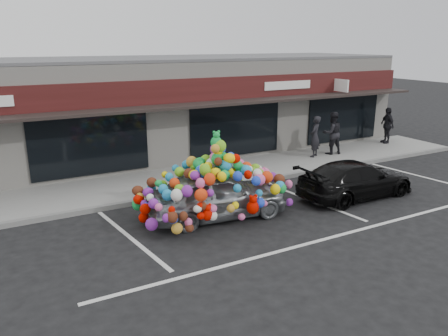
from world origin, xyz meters
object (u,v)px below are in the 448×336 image
toy_car (217,189)px  black_sedan (356,179)px  pedestrian_b (332,133)px  pedestrian_c (387,125)px  pedestrian_a (315,137)px

toy_car → black_sedan: 4.88m
black_sedan → pedestrian_b: pedestrian_b is taller
toy_car → pedestrian_c: (11.55, 4.16, 0.16)m
black_sedan → pedestrian_a: size_ratio=2.35×
pedestrian_c → pedestrian_a: bearing=-67.6°
black_sedan → pedestrian_a: bearing=-23.2°
black_sedan → pedestrian_a: (1.84, 4.34, 0.43)m
toy_car → black_sedan: toy_car is taller
pedestrian_a → pedestrian_c: (4.88, 0.44, -0.02)m
pedestrian_b → pedestrian_c: 3.90m
pedestrian_b → black_sedan: bearing=66.7°
toy_car → pedestrian_c: bearing=-64.2°
black_sedan → pedestrian_b: 5.24m
toy_car → pedestrian_b: size_ratio=2.42×
pedestrian_a → pedestrian_b: size_ratio=0.95×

